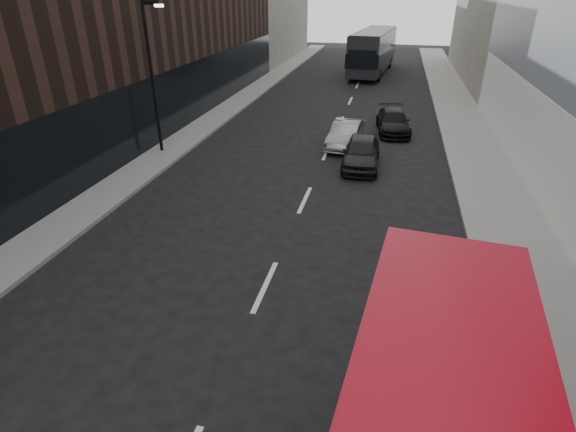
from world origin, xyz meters
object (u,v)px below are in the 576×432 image
Objects in this scene: grey_bus at (373,51)px; car_c at (393,122)px; car_b at (346,134)px; car_a at (361,152)px; street_lamp at (153,69)px.

grey_bus reaches higher than car_c.
grey_bus is 23.12m from car_b.
grey_bus is 20.05m from car_c.
car_b reaches higher than car_c.
car_c is (1.36, 6.06, -0.08)m from car_a.
car_b is (9.03, 3.22, -3.52)m from street_lamp.
car_c is (2.43, -19.85, -1.50)m from grey_bus.
car_a is 3.03m from car_b.
grey_bus is 2.88× the size of car_c.
car_a is 1.04× the size of car_b.
street_lamp is at bearing -155.12° from car_b.
street_lamp is at bearing -179.02° from car_a.
car_b is at bearing -133.65° from car_c.
car_b is (-1.06, 2.83, -0.05)m from car_a.
car_a reaches higher than car_b.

